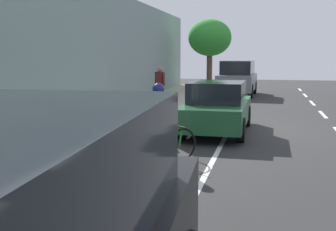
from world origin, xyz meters
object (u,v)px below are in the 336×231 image
object	(u,v)px
cyclist_with_backpack	(157,113)
fire_hydrant	(201,92)
parked_suv_grey_nearest	(238,78)
bicycle_at_curb	(162,147)
street_tree_near_cyclist	(210,38)
pedestrian_on_phone	(160,83)
parked_sedan_green_second	(217,107)

from	to	relation	value
cyclist_with_backpack	fire_hydrant	world-z (taller)	cyclist_with_backpack
parked_suv_grey_nearest	cyclist_with_backpack	world-z (taller)	parked_suv_grey_nearest
parked_suv_grey_nearest	bicycle_at_curb	world-z (taller)	parked_suv_grey_nearest
street_tree_near_cyclist	pedestrian_on_phone	world-z (taller)	street_tree_near_cyclist
parked_sedan_green_second	pedestrian_on_phone	size ratio (longest dim) A/B	2.63
parked_suv_grey_nearest	bicycle_at_curb	bearing A→B (deg)	88.42
cyclist_with_backpack	pedestrian_on_phone	size ratio (longest dim) A/B	1.01
parked_sedan_green_second	cyclist_with_backpack	bearing A→B (deg)	76.58
parked_suv_grey_nearest	parked_sedan_green_second	distance (m)	12.28
parked_sedan_green_second	cyclist_with_backpack	world-z (taller)	cyclist_with_backpack
bicycle_at_curb	fire_hydrant	distance (m)	11.45
street_tree_near_cyclist	fire_hydrant	world-z (taller)	street_tree_near_cyclist
street_tree_near_cyclist	pedestrian_on_phone	size ratio (longest dim) A/B	2.65
bicycle_at_curb	fire_hydrant	xyz separation A→B (m)	(0.90, -11.41, 0.18)
parked_sedan_green_second	parked_suv_grey_nearest	bearing A→B (deg)	-88.97
pedestrian_on_phone	fire_hydrant	xyz separation A→B (m)	(-1.55, -1.81, -0.53)
street_tree_near_cyclist	bicycle_at_curb	bearing A→B (deg)	94.59
cyclist_with_backpack	street_tree_near_cyclist	distance (m)	19.03
cyclist_with_backpack	street_tree_near_cyclist	world-z (taller)	street_tree_near_cyclist
parked_sedan_green_second	fire_hydrant	size ratio (longest dim) A/B	5.26
bicycle_at_curb	cyclist_with_backpack	world-z (taller)	cyclist_with_backpack
parked_suv_grey_nearest	street_tree_near_cyclist	world-z (taller)	street_tree_near_cyclist
street_tree_near_cyclist	fire_hydrant	bearing A→B (deg)	94.74
bicycle_at_curb	cyclist_with_backpack	distance (m)	0.81
parked_sedan_green_second	bicycle_at_curb	size ratio (longest dim) A/B	3.28
parked_sedan_green_second	cyclist_with_backpack	xyz separation A→B (m)	(0.90, 3.75, 0.28)
parked_suv_grey_nearest	fire_hydrant	world-z (taller)	parked_suv_grey_nearest
bicycle_at_curb	cyclist_with_backpack	bearing A→B (deg)	-63.10
bicycle_at_curb	street_tree_near_cyclist	bearing A→B (deg)	-85.41
cyclist_with_backpack	fire_hydrant	size ratio (longest dim) A/B	2.02
parked_suv_grey_nearest	parked_sedan_green_second	world-z (taller)	parked_suv_grey_nearest
fire_hydrant	cyclist_with_backpack	bearing A→B (deg)	93.53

